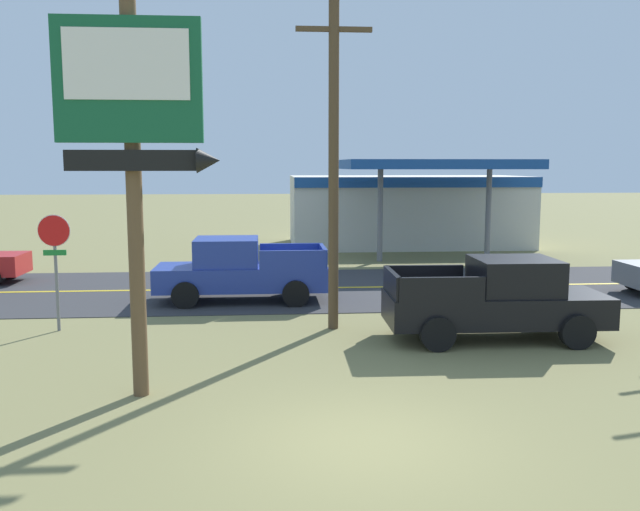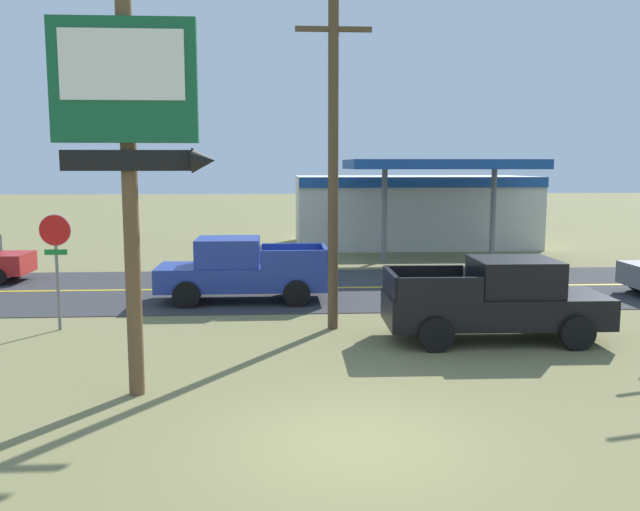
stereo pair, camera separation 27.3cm
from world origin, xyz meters
TOP-DOWN VIEW (x-y plane):
  - ground_plane at (0.00, 0.00)m, footprint 180.00×180.00m
  - road_asphalt at (0.00, 13.00)m, footprint 140.00×8.00m
  - road_centre_line at (0.00, 13.00)m, footprint 126.00×0.20m
  - motel_sign at (-3.64, 2.37)m, footprint 2.77×0.54m
  - stop_sign at (-6.67, 7.57)m, footprint 0.80×0.08m
  - utility_pole at (0.29, 7.31)m, footprint 2.08×0.26m
  - gas_station at (5.91, 25.08)m, footprint 12.00×11.50m
  - pickup_black_parked_on_lawn at (4.11, 5.92)m, footprint 5.23×2.31m
  - pickup_blue_on_road at (-2.24, 11.00)m, footprint 5.20×2.24m

SIDE VIEW (x-z plane):
  - ground_plane at x=0.00m, z-range 0.00..0.00m
  - road_asphalt at x=0.00m, z-range 0.00..0.02m
  - road_centre_line at x=0.00m, z-range 0.02..0.03m
  - pickup_black_parked_on_lawn at x=4.11m, z-range -0.02..1.94m
  - pickup_blue_on_road at x=-2.24m, z-range -0.02..1.94m
  - gas_station at x=5.91m, z-range -0.26..4.14m
  - stop_sign at x=-6.67m, z-range 0.55..3.50m
  - utility_pole at x=0.29m, z-range 0.32..9.06m
  - motel_sign at x=-3.64m, z-range 1.28..8.23m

